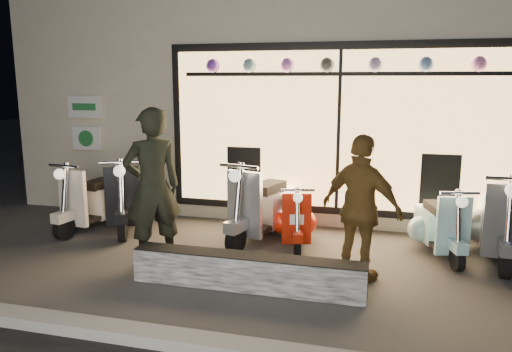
{
  "coord_description": "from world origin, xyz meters",
  "views": [
    {
      "loc": [
        1.53,
        -5.72,
        2.32
      ],
      "look_at": [
        -0.15,
        0.6,
        1.05
      ],
      "focal_mm": 35.0,
      "sensor_mm": 36.0,
      "label": 1
    }
  ],
  "objects": [
    {
      "name": "graffiti_barrier",
      "position": [
        0.08,
        -0.65,
        0.2
      ],
      "size": [
        2.64,
        0.28,
        0.4
      ],
      "primitive_type": "cube",
      "color": "black",
      "rests_on": "ground"
    },
    {
      "name": "shop_building",
      "position": [
        0.0,
        4.98,
        2.1
      ],
      "size": [
        10.2,
        6.23,
        4.2
      ],
      "color": "beige",
      "rests_on": "ground"
    },
    {
      "name": "woman",
      "position": [
        1.28,
        -0.07,
        0.86
      ],
      "size": [
        1.09,
        0.82,
        1.72
      ],
      "primitive_type": "imported",
      "rotation": [
        0.0,
        0.0,
        2.68
      ],
      "color": "brown",
      "rests_on": "ground"
    },
    {
      "name": "scooter_silver",
      "position": [
        -0.17,
        1.25,
        0.46
      ],
      "size": [
        0.79,
        1.62,
        1.16
      ],
      "rotation": [
        0.0,
        0.0,
        -0.26
      ],
      "color": "black",
      "rests_on": "ground"
    },
    {
      "name": "scooter_grey",
      "position": [
        3.02,
        1.27,
        0.46
      ],
      "size": [
        0.6,
        1.62,
        1.16
      ],
      "rotation": [
        0.0,
        0.0,
        -0.09
      ],
      "color": "black",
      "rests_on": "ground"
    },
    {
      "name": "scooter_red",
      "position": [
        0.28,
        1.11,
        0.35
      ],
      "size": [
        0.59,
        1.23,
        0.88
      ],
      "rotation": [
        0.0,
        0.0,
        0.25
      ],
      "color": "black",
      "rests_on": "ground"
    },
    {
      "name": "kerb",
      "position": [
        0.0,
        -2.0,
        0.06
      ],
      "size": [
        40.0,
        0.25,
        0.12
      ],
      "primitive_type": "cube",
      "color": "slate",
      "rests_on": "ground"
    },
    {
      "name": "scooter_blue",
      "position": [
        2.25,
        1.19,
        0.38
      ],
      "size": [
        0.64,
        1.33,
        0.95
      ],
      "rotation": [
        0.0,
        0.0,
        0.26
      ],
      "color": "black",
      "rests_on": "ground"
    },
    {
      "name": "ground",
      "position": [
        0.0,
        0.0,
        0.0
      ],
      "size": [
        40.0,
        40.0,
        0.0
      ],
      "primitive_type": "plane",
      "color": "#383533",
      "rests_on": "ground"
    },
    {
      "name": "man",
      "position": [
        -1.29,
        -0.17,
        1.0
      ],
      "size": [
        0.86,
        0.84,
        1.99
      ],
      "primitive_type": "imported",
      "rotation": [
        0.0,
        0.0,
        3.88
      ],
      "color": "black",
      "rests_on": "ground"
    },
    {
      "name": "scooter_cream",
      "position": [
        -2.88,
        1.1,
        0.43
      ],
      "size": [
        0.62,
        1.5,
        1.06
      ],
      "rotation": [
        0.0,
        0.0,
        -0.15
      ],
      "color": "black",
      "rests_on": "ground"
    },
    {
      "name": "scooter_black",
      "position": [
        -2.47,
        1.24,
        0.45
      ],
      "size": [
        0.92,
        1.54,
        1.13
      ],
      "rotation": [
        0.0,
        0.0,
        0.42
      ],
      "color": "black",
      "rests_on": "ground"
    }
  ]
}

